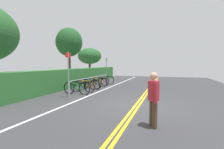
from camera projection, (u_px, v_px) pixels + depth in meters
ground_plane at (138, 106)px, 7.07m from camera, size 33.13×12.24×0.05m
centre_line_yellow_inner at (139, 105)px, 7.04m from camera, size 29.82×0.10×0.00m
centre_line_yellow_outer at (136, 105)px, 7.09m from camera, size 29.82×0.10×0.00m
bike_lane_stripe_white at (78, 100)px, 8.01m from camera, size 29.82×0.12×0.00m
bike_rack at (92, 80)px, 11.84m from camera, size 5.83×0.05×0.82m
bicycle_0 at (77, 88)px, 9.56m from camera, size 0.46×1.79×0.76m
bicycle_1 at (82, 87)px, 10.31m from camera, size 0.46×1.73×0.74m
bicycle_2 at (87, 85)px, 11.07m from camera, size 0.68×1.69×0.74m
bicycle_3 at (91, 84)px, 11.90m from camera, size 0.48×1.77×0.72m
bicycle_4 at (96, 82)px, 12.62m from camera, size 0.61×1.77×0.79m
bicycle_5 at (99, 82)px, 13.38m from camera, size 0.67×1.65×0.70m
bicycle_6 at (104, 80)px, 14.18m from camera, size 0.57×1.77×0.77m
pedestrian at (153, 96)px, 4.56m from camera, size 0.46×0.32×1.55m
sign_post_near at (68, 70)px, 8.54m from camera, size 0.36×0.09×2.42m
sign_post_far at (106, 68)px, 15.34m from camera, size 0.36×0.07×2.38m
hedge_backdrop at (80, 77)px, 13.85m from camera, size 14.78×1.00×1.39m
tree_mid at (69, 42)px, 13.78m from camera, size 2.22×2.22×4.82m
tree_far_right at (90, 56)px, 19.94m from camera, size 2.85×2.85×3.74m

